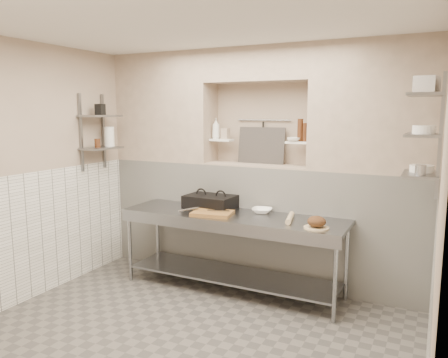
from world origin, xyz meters
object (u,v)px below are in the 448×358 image
Objects in this scene: bottle_soap at (216,129)px; jug_left at (109,137)px; prep_table at (232,237)px; panini_press at (211,202)px; mixing_bowl at (262,211)px; bread_loaf at (317,222)px; bowl_alcove at (293,139)px; cutting_board at (213,213)px; rolling_pin at (290,218)px.

bottle_soap is 1.38m from jug_left.
prep_table is 4.34× the size of panini_press.
bread_loaf is at bearing -27.59° from mixing_bowl.
jug_left is (-1.38, -0.18, 0.76)m from panini_press.
bowl_alcove is at bearing 22.44° from panini_press.
bottle_soap is 1.04× the size of jug_left.
prep_table is 0.46m from mixing_bowl.
bottle_soap reaches higher than cutting_board.
bread_loaf is 0.71× the size of bottle_soap.
bowl_alcove is (1.03, -0.05, -0.11)m from bottle_soap.
cutting_board is 3.00× the size of bowl_alcove.
panini_press is at bearing -72.04° from bottle_soap.
bowl_alcove is (-0.47, 0.69, 0.77)m from bread_loaf.
jug_left reaches higher than prep_table.
jug_left is (-2.03, -0.20, 0.81)m from mixing_bowl.
mixing_bowl is (0.46, 0.34, 0.01)m from cutting_board.
panini_press reaches higher than cutting_board.
prep_table is 1.08m from bread_loaf.
cutting_board is at bearing -170.82° from rolling_pin.
mixing_bowl is at bearing 153.42° from rolling_pin.
bottle_soap is at bearing 110.57° from panini_press.
prep_table is 11.25× the size of mixing_bowl.
prep_table is at bearing -141.67° from mixing_bowl.
bowl_alcove is 0.59× the size of jug_left.
rolling_pin is at bearing 1.96° from prep_table.
mixing_bowl is 1.25m from bottle_soap.
bottle_soap is (-1.51, 0.73, 0.87)m from bread_loaf.
mixing_bowl is 0.59× the size of rolling_pin.
rolling_pin reaches higher than cutting_board.
jug_left is (-2.76, 0.18, 0.77)m from bread_loaf.
mixing_bowl is 2.20m from jug_left.
bread_loaf is at bearing -8.97° from prep_table.
panini_press is 0.95m from bottle_soap.
prep_table is 10.41× the size of jug_left.
bowl_alcove is (0.72, 0.64, 0.82)m from cutting_board.
rolling_pin is at bearing -26.58° from mixing_bowl.
jug_left is at bearing 176.26° from bread_loaf.
bread_loaf is at bearing -2.10° from cutting_board.
bread_loaf is (0.33, -0.18, 0.04)m from rolling_pin.
bottle_soap is at bearing 155.72° from mixing_bowl.
jug_left reaches higher than mixing_bowl.
jug_left is (-2.43, -0.00, 0.81)m from rolling_pin.
bread_loaf is 1.89m from bottle_soap.
panini_press reaches higher than rolling_pin.
rolling_pin is at bearing 151.23° from bread_loaf.
prep_table is 0.35m from cutting_board.
bread_loaf is 0.74× the size of jug_left.
bowl_alcove is at bearing 44.24° from prep_table.
rolling_pin is (0.68, 0.02, 0.29)m from prep_table.
bottle_soap is at bearing 154.09° from bread_loaf.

